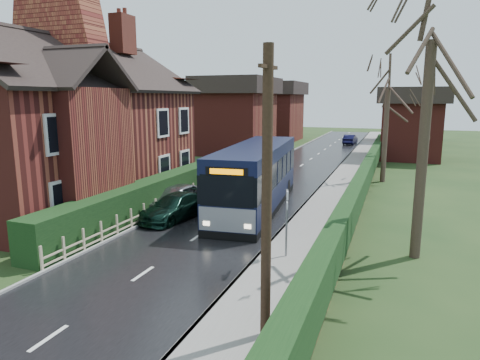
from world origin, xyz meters
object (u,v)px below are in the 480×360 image
at_px(bus_stop_sign, 287,214).
at_px(bus, 256,178).
at_px(brick_house, 67,121).
at_px(car_green, 175,207).
at_px(telegraph_pole, 267,200).
at_px(car_silver, 177,197).

bearing_deg(bus_stop_sign, bus, 98.01).
distance_m(brick_house, car_green, 7.66).
relative_size(bus, car_green, 2.69).
height_order(brick_house, car_green, brick_house).
xyz_separation_m(car_green, telegraph_pole, (6.92, -8.30, 2.80)).
height_order(car_green, telegraph_pole, telegraph_pole).
distance_m(car_silver, car_green, 1.63).
xyz_separation_m(bus_stop_sign, telegraph_pole, (0.80, -5.13, 1.72)).
distance_m(car_green, bus_stop_sign, 6.98).
height_order(car_silver, telegraph_pole, telegraph_pole).
height_order(brick_house, bus_stop_sign, brick_house).
relative_size(car_green, telegraph_pole, 0.60).
xyz_separation_m(bus, car_silver, (-3.60, -1.69, -0.94)).
bearing_deg(bus_stop_sign, car_green, 133.86).
bearing_deg(car_green, bus_stop_sign, -18.18).
bearing_deg(car_green, bus, 56.54).
distance_m(bus, bus_stop_sign, 7.10).
distance_m(brick_house, bus, 10.22).
bearing_deg(car_green, brick_house, -177.46).
distance_m(bus, car_silver, 4.09).
height_order(bus, car_green, bus).
xyz_separation_m(car_silver, telegraph_pole, (7.60, -9.78, 2.73)).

